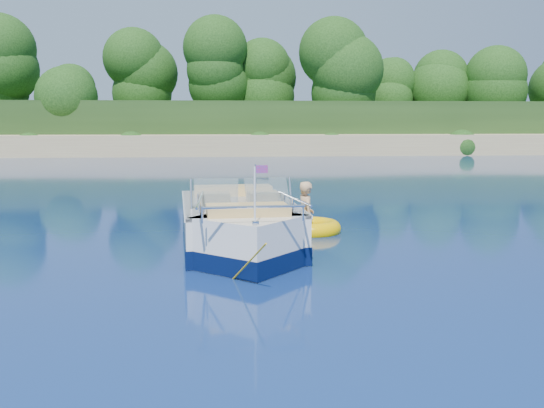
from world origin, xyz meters
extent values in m
plane|color=#0B194E|center=(0.00, 0.00, 0.00)|extent=(160.00, 160.00, 0.00)
cube|color=tan|center=(0.00, 38.00, 0.50)|extent=(170.00, 8.00, 2.00)
cube|color=#1A3113|center=(0.00, 65.00, 1.00)|extent=(170.00, 56.00, 6.00)
cylinder|color=#332011|center=(-18.00, 40.50, 3.10)|extent=(0.44, 0.44, 3.20)
sphere|color=black|center=(-18.00, 40.50, 6.14)|extent=(5.28, 5.28, 5.28)
cylinder|color=#332011|center=(0.00, 42.00, 3.30)|extent=(0.44, 0.44, 3.60)
sphere|color=black|center=(0.00, 42.00, 6.72)|extent=(5.94, 5.94, 5.94)
cylinder|color=#332011|center=(20.00, 40.00, 2.80)|extent=(0.44, 0.44, 2.60)
sphere|color=black|center=(20.00, 40.00, 5.27)|extent=(4.29, 4.29, 4.29)
cube|color=silver|center=(-1.09, 3.81, 0.33)|extent=(2.47, 4.27, 1.15)
cube|color=silver|center=(-0.96, 1.86, 0.33)|extent=(2.18, 2.18, 1.15)
cube|color=#061034|center=(-1.09, 3.81, 0.17)|extent=(2.50, 4.31, 0.33)
cube|color=#061034|center=(-0.96, 1.86, 0.17)|extent=(2.22, 2.22, 0.33)
cube|color=tan|center=(-1.12, 4.13, 0.65)|extent=(1.94, 3.00, 0.11)
cube|color=silver|center=(-1.09, 3.81, 0.87)|extent=(2.51, 4.27, 0.07)
cube|color=black|center=(-1.25, 6.06, 0.38)|extent=(0.63, 0.42, 0.98)
cube|color=#8C9EA5|center=(-1.53, 3.01, 1.19)|extent=(0.87, 0.35, 0.53)
cube|color=#8C9EA5|center=(-0.55, 3.08, 1.19)|extent=(0.89, 0.46, 0.53)
cube|color=tan|center=(-1.56, 3.50, 0.91)|extent=(0.64, 0.64, 0.44)
cube|color=tan|center=(-0.58, 3.57, 0.91)|extent=(0.64, 0.64, 0.44)
cube|color=tan|center=(-1.17, 4.89, 0.91)|extent=(1.74, 0.72, 0.41)
cube|color=tan|center=(-0.97, 2.06, 0.88)|extent=(1.49, 0.92, 0.37)
cylinder|color=silver|center=(-0.90, 1.03, 1.37)|extent=(0.03, 0.03, 0.93)
cube|color=red|center=(-0.65, 3.07, 1.63)|extent=(0.24, 0.03, 0.15)
cube|color=silver|center=(-0.89, 0.98, 0.94)|extent=(0.11, 0.07, 0.05)
cylinder|color=gold|center=(-1.03, 0.58, 0.38)|extent=(0.50, 1.09, 0.83)
torus|color=#FFBF00|center=(0.60, 5.08, 0.09)|extent=(1.48, 1.48, 0.38)
torus|color=red|center=(0.60, 5.08, 0.11)|extent=(1.22, 1.22, 0.12)
imported|color=tan|center=(0.48, 5.02, 0.00)|extent=(0.54, 0.93, 1.73)
camera|label=1|loc=(-1.44, -8.51, 2.56)|focal=40.00mm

